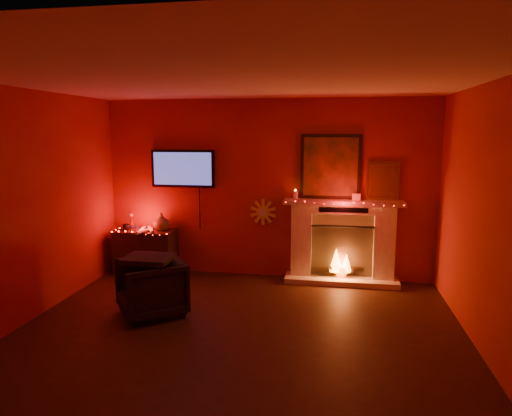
{
  "coord_description": "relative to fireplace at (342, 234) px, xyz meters",
  "views": [
    {
      "loc": [
        1.0,
        -4.3,
        2.2
      ],
      "look_at": [
        -0.03,
        1.7,
        1.19
      ],
      "focal_mm": 32.0,
      "sensor_mm": 36.0,
      "label": 1
    }
  ],
  "objects": [
    {
      "name": "room",
      "position": [
        -1.14,
        -2.39,
        0.63
      ],
      "size": [
        5.0,
        5.0,
        5.0
      ],
      "color": "black",
      "rests_on": "ground"
    },
    {
      "name": "sunburst_clock",
      "position": [
        -1.19,
        0.09,
        0.28
      ],
      "size": [
        0.4,
        0.03,
        0.4
      ],
      "color": "yellow",
      "rests_on": "room"
    },
    {
      "name": "tv",
      "position": [
        -2.44,
        0.06,
        0.92
      ],
      "size": [
        1.0,
        0.07,
        1.24
      ],
      "color": "black",
      "rests_on": "room"
    },
    {
      "name": "armchair",
      "position": [
        -2.29,
        -1.68,
        -0.38
      ],
      "size": [
        1.04,
        1.04,
        0.69
      ],
      "primitive_type": "imported",
      "rotation": [
        0.0,
        0.0,
        -0.93
      ],
      "color": "black",
      "rests_on": "floor"
    },
    {
      "name": "fireplace",
      "position": [
        0.0,
        0.0,
        0.0
      ],
      "size": [
        1.72,
        0.4,
        2.18
      ],
      "color": "#F3E1CC",
      "rests_on": "floor"
    },
    {
      "name": "console_table",
      "position": [
        -3.01,
        -0.13,
        -0.34
      ],
      "size": [
        0.92,
        0.59,
        0.97
      ],
      "color": "black",
      "rests_on": "floor"
    }
  ]
}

